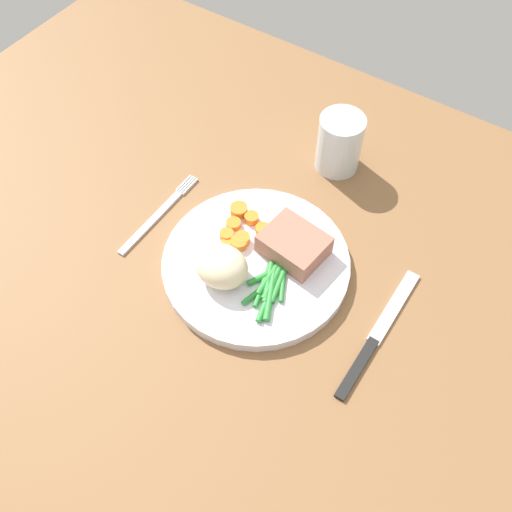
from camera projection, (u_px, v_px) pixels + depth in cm
name	position (u px, v px, depth cm)	size (l,w,h in cm)	color
dining_table	(231.00, 266.00, 78.57)	(120.00, 90.00, 2.00)	brown
dinner_plate	(256.00, 264.00, 76.63)	(24.78, 24.78, 1.60)	white
meat_portion	(294.00, 245.00, 75.46)	(8.05, 6.51, 3.18)	#A86B56
mashed_potatoes	(222.00, 266.00, 72.66)	(6.96, 6.05, 4.63)	beige
carrot_slices	(241.00, 229.00, 78.16)	(6.73, 7.62, 1.27)	orange
green_beans	(271.00, 284.00, 73.46)	(5.58, 11.08, 0.89)	#2D8C38
fork	(159.00, 214.00, 82.13)	(1.44, 16.60, 0.40)	silver
knife	(377.00, 335.00, 71.35)	(1.70, 20.50, 0.64)	black
water_glass	(339.00, 146.00, 84.73)	(6.59, 6.59, 8.89)	silver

